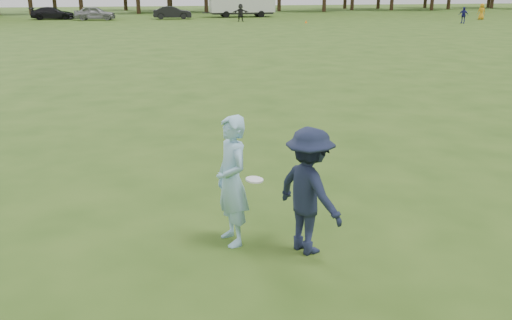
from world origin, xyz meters
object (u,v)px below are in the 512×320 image
object	(u,v)px
field_cone	(306,22)
car_f	(172,13)
player_far_d	(241,13)
thrower	(232,181)
cargo_trailer	(242,2)
player_far_b	(463,15)
car_e	(95,13)
car_d	(53,13)
defender	(309,191)
player_far_c	(482,11)

from	to	relation	value
field_cone	car_f	bearing A→B (deg)	143.38
player_far_d	field_cone	distance (m)	7.57
car_f	thrower	bearing A→B (deg)	-178.09
thrower	cargo_trailer	size ratio (longest dim) A/B	0.23
player_far_b	cargo_trailer	distance (m)	26.31
cargo_trailer	car_e	bearing A→B (deg)	-171.71
car_d	car_f	xyz separation A→B (m)	(13.74, -2.09, 0.03)
defender	car_e	xyz separation A→B (m)	(-6.87, 59.39, -0.19)
thrower	car_f	bearing A→B (deg)	164.30
thrower	player_far_d	xyz separation A→B (m)	(10.13, 53.16, -0.09)
cargo_trailer	player_far_c	bearing A→B (deg)	-22.89
player_far_c	player_far_d	world-z (taller)	player_far_d
player_far_b	cargo_trailer	world-z (taller)	cargo_trailer
thrower	cargo_trailer	world-z (taller)	cargo_trailer
defender	thrower	bearing A→B (deg)	39.36
thrower	cargo_trailer	bearing A→B (deg)	156.33
player_far_b	field_cone	world-z (taller)	player_far_b
car_d	car_f	size ratio (longest dim) A/B	1.09
thrower	car_f	distance (m)	59.07
player_far_b	cargo_trailer	size ratio (longest dim) A/B	0.19
player_far_c	car_e	world-z (taller)	player_far_c
car_e	field_cone	size ratio (longest dim) A/B	15.27
player_far_b	defender	bearing A→B (deg)	-76.13
defender	player_far_b	xyz separation A→B (m)	(31.29, 45.52, -0.13)
car_e	thrower	bearing A→B (deg)	-166.45
player_far_c	field_cone	size ratio (longest dim) A/B	6.12
car_f	car_d	bearing A→B (deg)	86.20
thrower	field_cone	distance (m)	51.73
field_cone	player_far_c	bearing A→B (deg)	3.46
car_d	cargo_trailer	xyz separation A→B (m)	(22.55, 0.34, 1.07)
cargo_trailer	car_f	bearing A→B (deg)	-164.55
car_d	cargo_trailer	size ratio (longest dim) A/B	0.54
car_d	field_cone	world-z (taller)	car_d
defender	field_cone	size ratio (longest dim) A/B	6.50
player_far_c	car_d	world-z (taller)	player_far_c
thrower	player_far_d	world-z (taller)	thrower
car_d	field_cone	xyz separation A→B (m)	(27.13, -12.05, -0.56)
player_far_d	thrower	bearing A→B (deg)	-95.34
thrower	car_f	xyz separation A→B (m)	(3.04, 58.99, -0.29)
car_d	cargo_trailer	bearing A→B (deg)	-87.81
player_far_b	car_f	bearing A→B (deg)	-157.13
player_far_b	field_cone	bearing A→B (deg)	-145.86
player_far_c	car_f	size ratio (longest dim) A/B	0.41
car_e	field_cone	bearing A→B (deg)	-105.92
car_e	player_far_d	bearing A→B (deg)	-101.78
defender	field_cone	bearing A→B (deg)	-41.90
player_far_d	car_d	size ratio (longest dim) A/B	0.39
car_e	player_far_b	bearing A→B (deg)	-102.04
car_d	thrower	bearing A→B (deg)	-168.75
player_far_c	car_e	size ratio (longest dim) A/B	0.40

